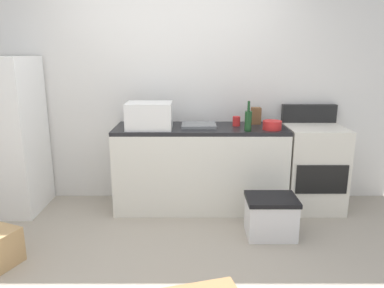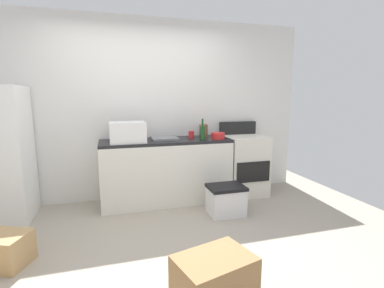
{
  "view_description": "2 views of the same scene",
  "coord_description": "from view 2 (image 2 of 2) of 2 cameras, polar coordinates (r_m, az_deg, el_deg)",
  "views": [
    {
      "loc": [
        0.21,
        -2.59,
        1.66
      ],
      "look_at": [
        0.2,
        0.6,
        0.86
      ],
      "focal_mm": 34.3,
      "sensor_mm": 36.0,
      "label": 1
    },
    {
      "loc": [
        -0.43,
        -2.66,
        1.51
      ],
      "look_at": [
        0.53,
        0.69,
        0.91
      ],
      "focal_mm": 26.48,
      "sensor_mm": 36.0,
      "label": 2
    }
  ],
  "objects": [
    {
      "name": "microwave",
      "position": [
        3.8,
        -12.82,
        2.33
      ],
      "size": [
        0.46,
        0.34,
        0.27
      ],
      "primitive_type": "cube",
      "color": "white",
      "rests_on": "kitchen_counter"
    },
    {
      "name": "storage_bin",
      "position": [
        3.72,
        6.85,
        -11.1
      ],
      "size": [
        0.46,
        0.36,
        0.38
      ],
      "color": "silver",
      "rests_on": "ground_plane"
    },
    {
      "name": "sink_basin",
      "position": [
        3.99,
        -5.58,
        1.13
      ],
      "size": [
        0.36,
        0.32,
        0.03
      ],
      "primitive_type": "cube",
      "color": "slate",
      "rests_on": "kitchen_counter"
    },
    {
      "name": "wine_bottle",
      "position": [
        3.88,
        2.13,
        2.32
      ],
      "size": [
        0.07,
        0.07,
        0.3
      ],
      "color": "#193F1E",
      "rests_on": "kitchen_counter"
    },
    {
      "name": "mixing_bowl",
      "position": [
        4.04,
        5.26,
        1.65
      ],
      "size": [
        0.19,
        0.19,
        0.09
      ],
      "primitive_type": "cylinder",
      "color": "red",
      "rests_on": "kitchen_counter"
    },
    {
      "name": "coffee_mug",
      "position": [
        4.11,
        -0.16,
        1.91
      ],
      "size": [
        0.08,
        0.08,
        0.1
      ],
      "primitive_type": "cylinder",
      "color": "red",
      "rests_on": "kitchen_counter"
    },
    {
      "name": "kitchen_counter",
      "position": [
        4.07,
        -5.21,
        -5.39
      ],
      "size": [
        1.8,
        0.6,
        0.9
      ],
      "color": "silver",
      "rests_on": "ground_plane"
    },
    {
      "name": "stove_oven",
      "position": [
        4.46,
        10.4,
        -3.98
      ],
      "size": [
        0.6,
        0.61,
        1.1
      ],
      "color": "silver",
      "rests_on": "ground_plane"
    },
    {
      "name": "knife_block",
      "position": [
        4.28,
        2.34,
        2.75
      ],
      "size": [
        0.1,
        0.1,
        0.18
      ],
      "primitive_type": "cube",
      "color": "brown",
      "rests_on": "kitchen_counter"
    },
    {
      "name": "wall_back",
      "position": [
        4.24,
        -10.31,
        6.75
      ],
      "size": [
        5.0,
        0.1,
        2.6
      ],
      "primitive_type": "cube",
      "color": "silver",
      "rests_on": "ground_plane"
    },
    {
      "name": "cardboard_box_small",
      "position": [
        2.26,
        4.49,
        -25.94
      ],
      "size": [
        0.62,
        0.51,
        0.39
      ],
      "primitive_type": "cube",
      "rotation": [
        0.0,
        0.0,
        0.26
      ],
      "color": "olive",
      "rests_on": "ground_plane"
    },
    {
      "name": "ground_plane",
      "position": [
        3.09,
        -6.37,
        -19.55
      ],
      "size": [
        6.0,
        6.0,
        0.0
      ],
      "primitive_type": "plane",
      "color": "#9E9384"
    }
  ]
}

